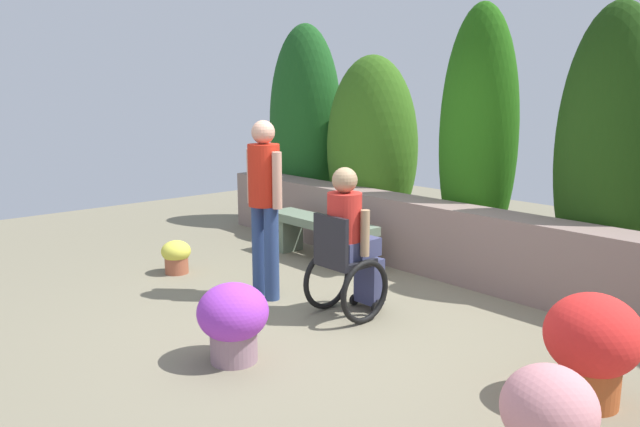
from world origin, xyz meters
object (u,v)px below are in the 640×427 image
(flower_pot_purple_near, at_px, (176,255))
(flower_pot_red_accent, at_px, (592,344))
(person_standing_companion, at_px, (264,197))
(stone_bench, at_px, (320,232))
(flower_pot_small_foreground, at_px, (548,421))
(flower_pot_terracotta_by_wall, at_px, (233,319))
(person_in_wheelchair, at_px, (349,247))

(flower_pot_purple_near, xyz_separation_m, flower_pot_red_accent, (4.31, 0.57, 0.20))
(person_standing_companion, bearing_deg, stone_bench, 107.32)
(flower_pot_purple_near, xyz_separation_m, flower_pot_small_foreground, (4.52, -0.35, 0.12))
(flower_pot_red_accent, bearing_deg, stone_bench, 165.30)
(stone_bench, bearing_deg, flower_pot_terracotta_by_wall, -62.31)
(person_standing_companion, xyz_separation_m, flower_pot_red_accent, (3.03, 0.31, -0.58))
(person_in_wheelchair, distance_m, flower_pot_small_foreground, 2.53)
(person_in_wheelchair, xyz_separation_m, flower_pot_terracotta_by_wall, (0.12, -1.30, -0.30))
(person_in_wheelchair, relative_size, flower_pot_red_accent, 1.83)
(person_in_wheelchair, height_order, person_standing_companion, person_standing_companion)
(flower_pot_purple_near, distance_m, flower_pot_small_foreground, 4.53)
(person_standing_companion, xyz_separation_m, flower_pot_purple_near, (-1.29, -0.26, -0.79))
(person_standing_companion, height_order, flower_pot_terracotta_by_wall, person_standing_companion)
(flower_pot_red_accent, relative_size, flower_pot_small_foreground, 1.19)
(person_in_wheelchair, height_order, flower_pot_purple_near, person_in_wheelchair)
(person_standing_companion, bearing_deg, person_in_wheelchair, 7.58)
(stone_bench, relative_size, flower_pot_small_foreground, 2.58)
(flower_pot_purple_near, relative_size, flower_pot_small_foreground, 0.60)
(flower_pot_purple_near, relative_size, flower_pot_red_accent, 0.50)
(person_standing_companion, bearing_deg, flower_pot_small_foreground, -19.92)
(person_standing_companion, xyz_separation_m, flower_pot_terracotta_by_wall, (1.00, -1.04, -0.66))
(person_in_wheelchair, relative_size, flower_pot_small_foreground, 2.18)
(stone_bench, height_order, flower_pot_purple_near, stone_bench)
(person_in_wheelchair, xyz_separation_m, flower_pot_red_accent, (2.15, 0.04, -0.22))
(stone_bench, bearing_deg, flower_pot_red_accent, -22.27)
(flower_pot_terracotta_by_wall, bearing_deg, flower_pot_purple_near, 161.32)
(flower_pot_red_accent, bearing_deg, flower_pot_purple_near, -172.48)
(stone_bench, relative_size, person_in_wheelchair, 1.19)
(stone_bench, distance_m, person_in_wheelchair, 1.83)
(stone_bench, xyz_separation_m, flower_pot_red_accent, (3.65, -0.96, 0.06))
(stone_bench, xyz_separation_m, flower_pot_small_foreground, (3.86, -1.88, -0.02))
(flower_pot_small_foreground, bearing_deg, flower_pot_terracotta_by_wall, -169.39)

